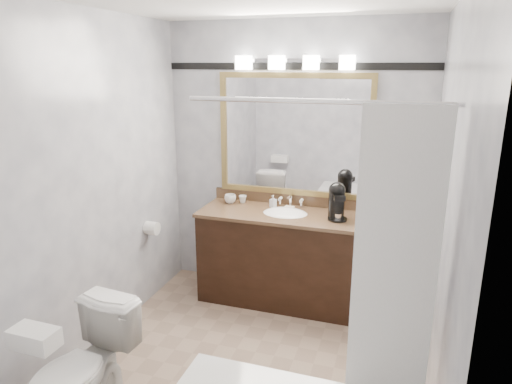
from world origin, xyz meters
The scene contains 13 objects.
room centered at (0.00, 0.00, 1.25)m, with size 2.42×2.62×2.52m.
vanity centered at (0.00, 1.02, 0.44)m, with size 1.53×0.58×0.97m.
mirror centered at (0.00, 1.28, 1.50)m, with size 1.40×0.04×1.10m.
vanity_light_bar centered at (0.00, 1.23, 2.13)m, with size 1.02×0.14×0.12m.
accent_stripe centered at (0.00, 1.29, 2.10)m, with size 2.40×0.01×0.06m, color black.
tp_roll centered at (-1.14, 0.66, 0.70)m, with size 0.12×0.12×0.11m, color white.
toilet centered at (-0.77, -0.83, 0.36)m, with size 0.40×0.71×0.72m, color white.
tissue_box centered at (-0.77, -1.12, 0.77)m, with size 0.25×0.13×0.10m, color white.
coffee_maker centered at (0.45, 1.01, 1.01)m, with size 0.17×0.20×0.32m.
cup_left centered at (-0.57, 1.14, 0.89)m, with size 0.11×0.11×0.08m, color white.
cup_right centered at (-0.46, 1.19, 0.88)m, with size 0.07×0.07×0.07m, color white.
soap_bottle_a centered at (-0.15, 1.15, 0.91)m, with size 0.05×0.05×0.11m, color white.
soap_bar centered at (0.01, 1.13, 0.86)m, with size 0.08×0.05×0.03m, color beige.
Camera 1 is at (0.94, -2.70, 2.12)m, focal length 32.00 mm.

